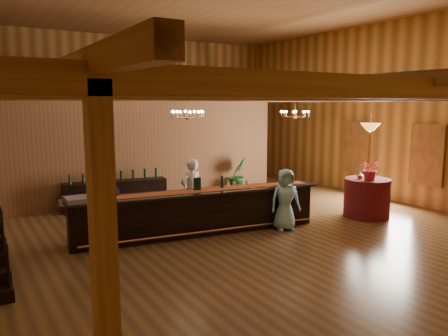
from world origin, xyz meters
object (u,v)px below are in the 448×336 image
beverage_dispenser (94,186)px  chandelier_left (188,114)px  bartender (191,192)px  staff_second (108,204)px  backbar_shelf (116,195)px  pendant_lamp (370,127)px  chandelier_right (295,114)px  raffle_drum (288,177)px  tasting_bar (199,212)px  floor_plant (238,175)px  round_table (367,198)px  guest (285,200)px

beverage_dispenser → chandelier_left: size_ratio=0.75×
bartender → staff_second: bartender is taller
backbar_shelf → pendant_lamp: bearing=-31.3°
staff_second → pendant_lamp: bearing=148.4°
beverage_dispenser → chandelier_left: bearing=16.8°
backbar_shelf → chandelier_right: chandelier_right is taller
raffle_drum → pendant_lamp: (2.21, -0.62, 1.22)m
tasting_bar → pendant_lamp: bearing=-4.4°
backbar_shelf → beverage_dispenser: bearing=-107.2°
floor_plant → backbar_shelf: bearing=-179.4°
tasting_bar → chandelier_right: bearing=22.1°
tasting_bar → staff_second: 2.05m
beverage_dispenser → chandelier_left: 3.09m
tasting_bar → beverage_dispenser: (-2.28, 0.37, 0.78)m
beverage_dispenser → round_table: 7.01m
guest → raffle_drum: bearing=64.2°
tasting_bar → guest: bearing=-14.9°
chandelier_left → guest: (1.59, -1.96, -2.01)m
chandelier_right → round_table: bearing=-64.0°
pendant_lamp → tasting_bar: bearing=167.7°
tasting_bar → chandelier_left: bearing=82.1°
tasting_bar → bartender: bearing=81.6°
tasting_bar → bartender: 0.92m
raffle_drum → backbar_shelf: 5.02m
tasting_bar → beverage_dispenser: bearing=178.8°
raffle_drum → pendant_lamp: size_ratio=0.38×
staff_second → backbar_shelf: bearing=-127.9°
chandelier_left → round_table: bearing=-26.9°
beverage_dispenser → floor_plant: beverage_dispenser is taller
chandelier_left → pendant_lamp: 4.75m
beverage_dispenser → backbar_shelf: bearing=65.2°
round_table → pendant_lamp: pendant_lamp is taller
chandelier_right → floor_plant: 3.29m
round_table → floor_plant: size_ratio=0.95×
chandelier_right → guest: (-1.70, -1.72, -1.98)m
raffle_drum → chandelier_left: chandelier_left is taller
round_table → chandelier_left: bearing=153.1°
bartender → guest: 2.34m
round_table → guest: (-2.64, 0.19, 0.22)m
raffle_drum → floor_plant: size_ratio=0.27×
beverage_dispenser → round_table: bearing=-11.3°
bartender → beverage_dispenser: bearing=6.0°
bartender → chandelier_right: bearing=176.9°
tasting_bar → pendant_lamp: pendant_lamp is taller
backbar_shelf → chandelier_left: size_ratio=3.63×
beverage_dispenser → round_table: (6.83, -1.36, -0.78)m
chandelier_right → pendant_lamp: (0.93, -1.91, -0.32)m
guest → floor_plant: (1.43, 4.25, -0.11)m
round_table → floor_plant: (-1.20, 4.44, 0.11)m
chandelier_right → staff_second: bearing=-177.7°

